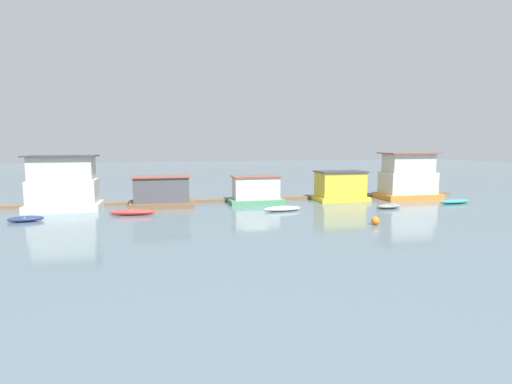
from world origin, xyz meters
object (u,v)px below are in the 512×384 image
mooring_post_far_right (324,194)px  houseboat_white (63,185)px  houseboat_orange (408,178)px  dinghy_navy (26,219)px  dinghy_red (132,212)px  dinghy_white (282,209)px  houseboat_yellow (340,186)px  dinghy_grey (389,206)px  buoy_orange (375,221)px  dinghy_teal (455,201)px  houseboat_green (256,191)px  mooring_post_near_left (89,201)px  mooring_post_near_right (185,197)px  houseboat_brown (162,192)px

mooring_post_far_right → houseboat_white: bearing=-176.9°
houseboat_orange → dinghy_navy: (-38.44, -5.08, -2.14)m
dinghy_red → dinghy_white: bearing=-4.0°
dinghy_red → houseboat_yellow: bearing=11.2°
dinghy_white → dinghy_grey: dinghy_grey is taller
dinghy_navy → buoy_orange: size_ratio=4.36×
dinghy_teal → buoy_orange: 16.35m
houseboat_green → mooring_post_far_right: bearing=8.9°
mooring_post_near_left → houseboat_green: bearing=-4.5°
dinghy_navy → buoy_orange: buoy_orange is taller
dinghy_navy → mooring_post_near_right: size_ratio=2.00×
mooring_post_near_right → dinghy_teal: bearing=-12.3°
mooring_post_near_left → buoy_orange: size_ratio=1.95×
houseboat_white → dinghy_red: size_ratio=1.59×
houseboat_white → houseboat_brown: bearing=0.2°
dinghy_navy → mooring_post_near_right: (13.24, 6.78, 0.49)m
houseboat_orange → dinghy_navy: houseboat_orange is taller
houseboat_yellow → houseboat_brown: bearing=-179.5°
houseboat_orange → mooring_post_near_right: 25.31m
houseboat_yellow → dinghy_grey: size_ratio=2.02×
houseboat_orange → dinghy_teal: bearing=-57.5°
dinghy_navy → houseboat_orange: bearing=7.5°
mooring_post_far_right → buoy_orange: bearing=-96.9°
dinghy_navy → dinghy_white: dinghy_navy is taller
houseboat_brown → dinghy_teal: bearing=-8.7°
houseboat_yellow → mooring_post_far_right: size_ratio=4.49×
mooring_post_near_right → buoy_orange: (13.93, -14.43, -0.39)m
houseboat_brown → mooring_post_near_left: bearing=168.6°
houseboat_brown → dinghy_teal: size_ratio=1.59×
dinghy_navy → mooring_post_far_right: 29.70m
houseboat_orange → mooring_post_near_left: houseboat_orange is taller
dinghy_navy → dinghy_red: (8.27, 1.19, 0.04)m
houseboat_yellow → dinghy_red: bearing=-168.8°
dinghy_grey → mooring_post_near_right: 20.78m
mooring_post_far_right → houseboat_yellow: bearing=-42.8°
houseboat_yellow → houseboat_orange: (8.18, -0.44, 0.80)m
houseboat_orange → houseboat_brown: bearing=179.5°
dinghy_white → houseboat_yellow: bearing=32.5°
houseboat_white → mooring_post_near_right: (11.49, 1.47, -1.69)m
dinghy_teal → mooring_post_near_left: 38.00m
mooring_post_near_left → mooring_post_far_right: mooring_post_near_left is taller
dinghy_grey → mooring_post_far_right: size_ratio=2.22×
houseboat_green → houseboat_orange: bearing=-1.2°
houseboat_yellow → mooring_post_near_right: houseboat_yellow is taller
mooring_post_near_right → mooring_post_far_right: 15.67m
houseboat_green → dinghy_red: bearing=-160.8°
houseboat_white → dinghy_red: bearing=-32.3°
houseboat_yellow → dinghy_navy: houseboat_yellow is taller
houseboat_green → mooring_post_far_right: 8.47m
buoy_orange → houseboat_white: bearing=153.0°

